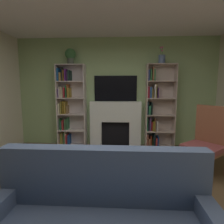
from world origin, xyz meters
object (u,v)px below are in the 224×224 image
object	(u,v)px
fireplace	(115,123)
bookshelf_left	(69,106)
bookshelf_right	(156,109)
vase_with_flowers	(162,59)
tv	(116,88)
potted_plant	(70,55)
armchair	(207,141)

from	to	relation	value
fireplace	bookshelf_left	distance (m)	1.25
fireplace	bookshelf_right	distance (m)	1.06
bookshelf_left	vase_with_flowers	world-z (taller)	vase_with_flowers
tv	vase_with_flowers	world-z (taller)	vase_with_flowers
vase_with_flowers	tv	bearing A→B (deg)	173.70
potted_plant	vase_with_flowers	world-z (taller)	vase_with_flowers
armchair	tv	bearing A→B (deg)	137.60
bookshelf_right	armchair	xyz separation A→B (m)	(0.64, -1.41, -0.38)
potted_plant	vase_with_flowers	size ratio (longest dim) A/B	0.95
bookshelf_right	potted_plant	size ratio (longest dim) A/B	5.35
bookshelf_left	bookshelf_right	world-z (taller)	same
tv	fireplace	bearing A→B (deg)	-90.00
fireplace	potted_plant	bearing A→B (deg)	-177.63
bookshelf_left	potted_plant	xyz separation A→B (m)	(0.09, -0.03, 1.22)
fireplace	potted_plant	world-z (taller)	potted_plant
potted_plant	armchair	xyz separation A→B (m)	(2.73, -1.38, -1.67)
bookshelf_right	vase_with_flowers	size ratio (longest dim) A/B	5.07
tv	bookshelf_left	xyz separation A→B (m)	(-1.18, -0.09, -0.43)
bookshelf_right	vase_with_flowers	world-z (taller)	vase_with_flowers
potted_plant	armchair	world-z (taller)	potted_plant
tv	bookshelf_right	bearing A→B (deg)	-5.00
tv	vase_with_flowers	bearing A→B (deg)	-6.30
fireplace	tv	world-z (taller)	tv
bookshelf_right	vase_with_flowers	xyz separation A→B (m)	(0.09, -0.03, 1.19)
potted_plant	vase_with_flowers	xyz separation A→B (m)	(2.18, -0.00, -0.10)
fireplace	vase_with_flowers	size ratio (longest dim) A/B	3.43
tv	vase_with_flowers	size ratio (longest dim) A/B	2.63
potted_plant	vase_with_flowers	bearing A→B (deg)	-0.00
vase_with_flowers	armchair	world-z (taller)	vase_with_flowers
fireplace	tv	size ratio (longest dim) A/B	1.30
tv	bookshelf_left	distance (m)	1.25
fireplace	tv	bearing A→B (deg)	90.00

